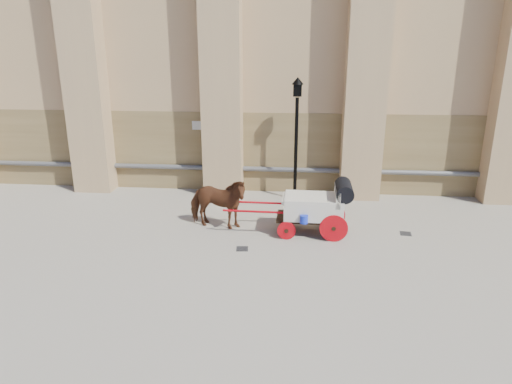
# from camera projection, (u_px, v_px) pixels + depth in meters

# --- Properties ---
(ground) EXTENTS (90.00, 90.00, 0.00)m
(ground) POSITION_uv_depth(u_px,v_px,m) (238.00, 230.00, 13.80)
(ground) COLOR gray
(ground) RESTS_ON ground
(horse) EXTENTS (2.03, 1.19, 1.61)m
(horse) POSITION_uv_depth(u_px,v_px,m) (217.00, 203.00, 13.75)
(horse) COLOR brown
(horse) RESTS_ON ground
(carriage) EXTENTS (3.74, 1.33, 1.63)m
(carriage) POSITION_uv_depth(u_px,v_px,m) (318.00, 205.00, 13.31)
(carriage) COLOR black
(carriage) RESTS_ON ground
(street_lamp) EXTENTS (0.41, 0.41, 4.33)m
(street_lamp) POSITION_uv_depth(u_px,v_px,m) (296.00, 136.00, 15.92)
(street_lamp) COLOR black
(street_lamp) RESTS_ON ground
(drain_grate_near) EXTENTS (0.35, 0.35, 0.01)m
(drain_grate_near) POSITION_uv_depth(u_px,v_px,m) (242.00, 249.00, 12.52)
(drain_grate_near) COLOR black
(drain_grate_near) RESTS_ON ground
(drain_grate_far) EXTENTS (0.36, 0.36, 0.01)m
(drain_grate_far) POSITION_uv_depth(u_px,v_px,m) (406.00, 234.00, 13.53)
(drain_grate_far) COLOR black
(drain_grate_far) RESTS_ON ground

